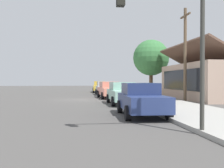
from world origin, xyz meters
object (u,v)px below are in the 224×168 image
at_px(shade_tree, 151,58).
at_px(car_mustard, 100,87).
at_px(car_coral, 110,90).
at_px(traffic_light_main, 170,23).
at_px(car_navy, 141,99).
at_px(utility_pole_wooden, 185,53).
at_px(fire_hydrant_red, 152,100).
at_px(car_silver, 104,88).
at_px(car_seafoam, 122,93).

bearing_deg(shade_tree, car_mustard, -142.09).
xyz_separation_m(car_coral, traffic_light_main, (17.03, -0.14, 2.67)).
relative_size(car_navy, utility_pole_wooden, 0.59).
height_order(car_mustard, shade_tree, shade_tree).
relative_size(utility_pole_wooden, fire_hydrant_red, 10.56).
distance_m(shade_tree, utility_pole_wooden, 10.35).
bearing_deg(car_navy, car_silver, -178.21).
xyz_separation_m(car_silver, traffic_light_main, (23.05, -0.24, 2.67)).
relative_size(car_mustard, car_silver, 1.05).
xyz_separation_m(car_seafoam, car_navy, (6.17, -0.12, -0.00)).
bearing_deg(car_silver, utility_pole_wooden, 27.07).
height_order(car_coral, car_navy, same).
relative_size(car_navy, traffic_light_main, 0.85).
bearing_deg(shade_tree, car_navy, -17.33).
height_order(car_coral, traffic_light_main, traffic_light_main).
xyz_separation_m(shade_tree, utility_pole_wooden, (10.33, -0.14, -0.49)).
distance_m(car_silver, car_coral, 6.02).
relative_size(car_mustard, car_seafoam, 1.03).
xyz_separation_m(car_silver, fire_hydrant_red, (15.40, 1.42, -0.32)).
height_order(car_mustard, fire_hydrant_red, car_mustard).
xyz_separation_m(car_coral, car_navy, (12.55, 0.07, -0.00)).
height_order(shade_tree, traffic_light_main, shade_tree).
xyz_separation_m(utility_pole_wooden, fire_hydrant_red, (4.41, -4.00, -3.43)).
bearing_deg(shade_tree, car_silver, -96.77).
xyz_separation_m(car_silver, car_seafoam, (12.40, 0.09, -0.00)).
distance_m(car_coral, car_navy, 12.55).
bearing_deg(car_navy, utility_pole_wooden, 146.13).
distance_m(car_silver, car_navy, 18.57).
xyz_separation_m(car_silver, shade_tree, (0.66, 5.56, 3.61)).
bearing_deg(car_seafoam, traffic_light_main, -1.62).
bearing_deg(utility_pole_wooden, fire_hydrant_red, -42.22).
bearing_deg(fire_hydrant_red, traffic_light_main, -12.25).
bearing_deg(traffic_light_main, utility_pole_wooden, 154.85).
relative_size(car_coral, car_seafoam, 1.01).
distance_m(car_seafoam, shade_tree, 13.44).
height_order(car_silver, car_seafoam, same).
height_order(shade_tree, fire_hydrant_red, shade_tree).
xyz_separation_m(shade_tree, traffic_light_main, (22.39, -5.80, -0.93)).
bearing_deg(car_silver, traffic_light_main, 0.23).
height_order(car_navy, shade_tree, shade_tree).
relative_size(car_coral, shade_tree, 0.74).
distance_m(car_seafoam, utility_pole_wooden, 6.33).
bearing_deg(utility_pole_wooden, traffic_light_main, -25.15).
relative_size(car_seafoam, shade_tree, 0.73).
xyz_separation_m(car_mustard, car_coral, (12.54, -0.06, -0.00)).
xyz_separation_m(car_coral, utility_pole_wooden, (4.98, 5.52, 3.11)).
bearing_deg(shade_tree, traffic_light_main, -14.52).
bearing_deg(fire_hydrant_red, car_seafoam, -156.17).
relative_size(shade_tree, utility_pole_wooden, 0.88).
bearing_deg(car_silver, car_mustard, -178.93).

